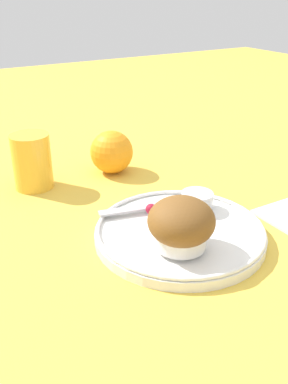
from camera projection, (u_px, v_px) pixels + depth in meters
ground_plane at (182, 237)px, 0.61m from camera, size 3.00×3.00×0.00m
plate at (178, 231)px, 0.60m from camera, size 0.24×0.24×0.02m
muffin at (181, 224)px, 0.54m from camera, size 0.09×0.09×0.07m
cream_ramekin at (197, 199)px, 0.65m from camera, size 0.05×0.05×0.02m
berry_pair at (156, 208)px, 0.63m from camera, size 0.03×0.02×0.02m
butter_knife at (154, 206)px, 0.65m from camera, size 0.17×0.05×0.00m
orange_fruit at (112, 152)px, 0.80m from camera, size 0.08×0.08×0.08m
juice_glass at (32, 161)px, 0.74m from camera, size 0.07×0.07×0.10m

